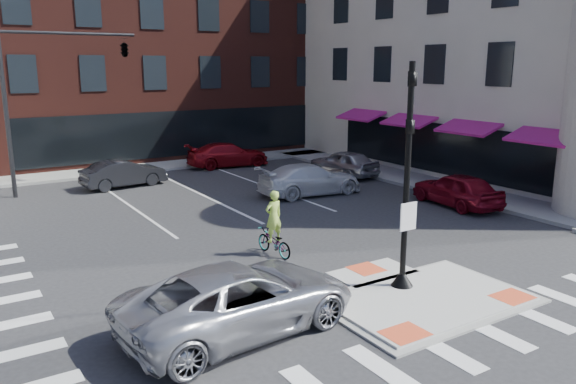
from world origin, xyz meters
TOP-DOWN VIEW (x-y plane):
  - ground at (0.00, 0.00)m, footprint 120.00×120.00m
  - refuge_island at (0.00, -0.26)m, footprint 5.40×4.65m
  - sidewalk_e at (10.80, 10.00)m, footprint 3.00×24.00m
  - sidewalk_n at (3.00, 22.00)m, footprint 26.00×3.00m
  - building_n at (3.00, 31.99)m, footprint 24.40×18.40m
  - building_e at (21.54, 11.50)m, footprint 21.90×23.90m
  - building_far_left at (-4.00, 52.00)m, footprint 10.00×12.00m
  - building_far_right at (9.00, 54.00)m, footprint 12.00×12.00m
  - signal_pole at (0.00, 0.40)m, footprint 0.60×0.60m
  - mast_arm_signal at (-3.47, 18.00)m, footprint 6.10×2.24m
  - silver_suv at (-4.85, 0.62)m, footprint 5.86×3.11m
  - red_sedan at (8.50, 6.00)m, footprint 2.15×4.47m
  - white_pickup at (4.37, 11.21)m, footprint 5.16×2.46m
  - bg_car_dark at (-2.55, 17.59)m, footprint 4.27×1.88m
  - bg_car_silver at (8.51, 13.97)m, footprint 2.27×4.41m
  - bg_car_red at (4.41, 19.95)m, footprint 5.09×2.50m
  - cyclist at (-1.50, 4.72)m, footprint 0.76×1.72m

SIDE VIEW (x-z plane):
  - ground at x=0.00m, z-range 0.00..0.00m
  - refuge_island at x=0.00m, z-range -0.01..0.11m
  - sidewalk_e at x=10.80m, z-range 0.00..0.15m
  - sidewalk_n at x=3.00m, z-range 0.00..0.15m
  - bg_car_dark at x=-2.55m, z-range 0.00..1.36m
  - bg_car_red at x=4.41m, z-range 0.00..1.42m
  - cyclist at x=-1.50m, z-range -0.35..1.78m
  - bg_car_silver at x=8.51m, z-range 0.00..1.44m
  - white_pickup at x=4.37m, z-range 0.00..1.45m
  - red_sedan at x=8.50m, z-range 0.00..1.47m
  - silver_suv at x=-4.85m, z-range 0.00..1.57m
  - signal_pole at x=0.00m, z-range -0.63..5.35m
  - building_far_left at x=-4.00m, z-range 0.00..10.00m
  - building_far_right at x=9.00m, z-range 0.00..12.00m
  - mast_arm_signal at x=-3.47m, z-range 2.21..10.21m
  - building_n at x=3.00m, z-range 0.05..15.55m
  - building_e at x=21.54m, z-range -0.81..16.89m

